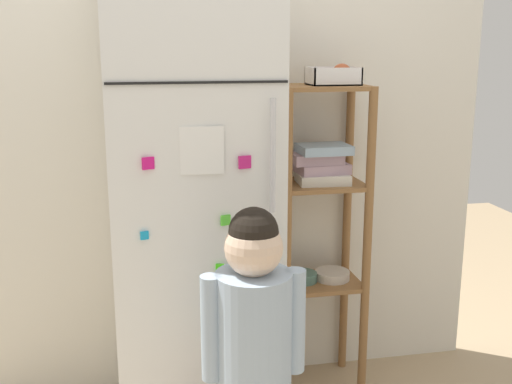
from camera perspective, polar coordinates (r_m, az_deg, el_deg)
kitchen_wall_back at (r=2.65m, az=-4.13°, el=6.34°), size 2.41×0.03×2.33m
refrigerator at (r=2.36m, az=-5.82°, el=-0.74°), size 0.59×0.64×1.83m
child_standing at (r=1.99m, az=-0.22°, el=-12.67°), size 0.33×0.24×1.02m
pantry_shelf_unit at (r=2.64m, az=5.80°, el=-1.45°), size 0.38×0.29×1.33m
fruit_bin at (r=2.55m, az=7.46°, el=10.43°), size 0.20×0.14×0.09m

